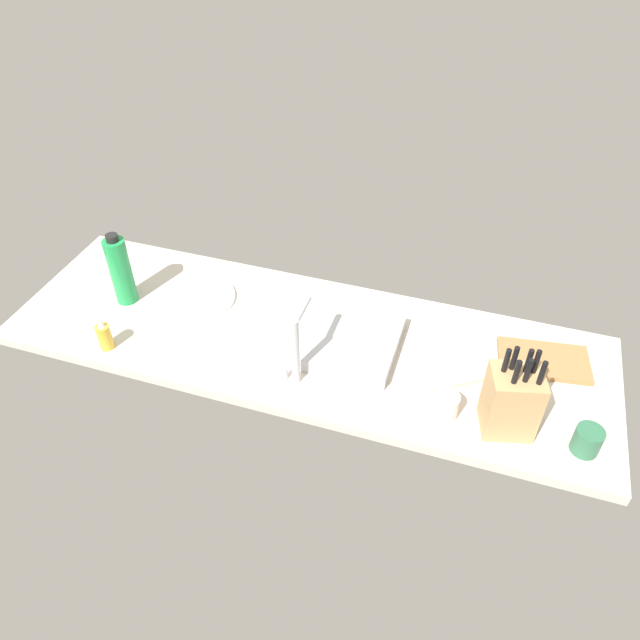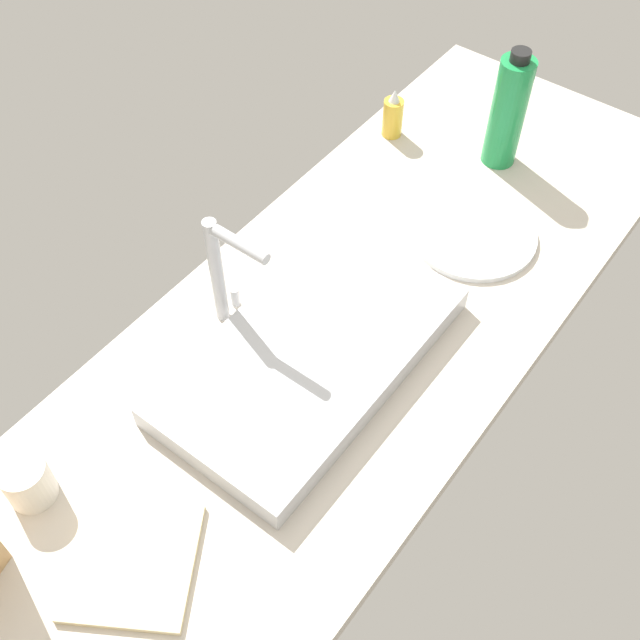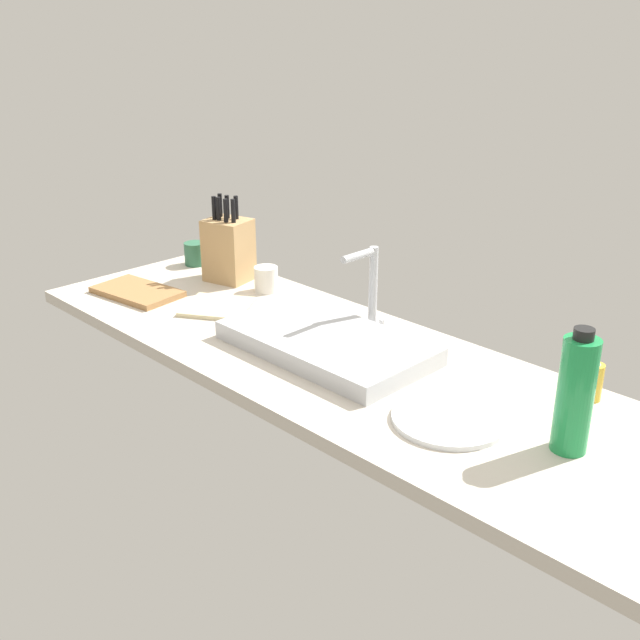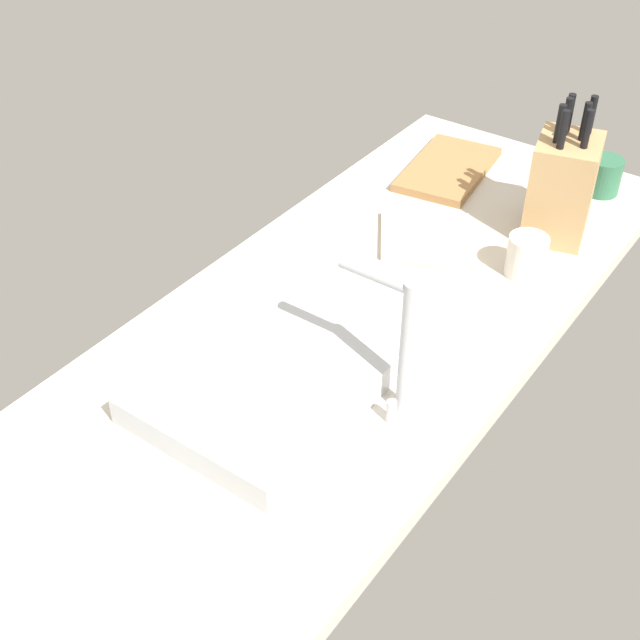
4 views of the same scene
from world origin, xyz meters
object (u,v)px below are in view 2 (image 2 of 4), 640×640
at_px(dinner_plate, 474,234).
at_px(dish_towel, 133,562).
at_px(sink_basin, 309,354).
at_px(faucet, 222,267).
at_px(water_bottle, 508,112).
at_px(coffee_mug, 27,481).
at_px(soap_bottle, 393,116).

distance_m(dinner_plate, dish_towel, 0.87).
bearing_deg(sink_basin, faucet, 93.73).
bearing_deg(water_bottle, coffee_mug, 170.99).
distance_m(water_bottle, dinner_plate, 0.27).
bearing_deg(faucet, sink_basin, -86.27).
distance_m(dinner_plate, coffee_mug, 0.92).
bearing_deg(soap_bottle, dish_towel, -166.29).
height_order(sink_basin, soap_bottle, soap_bottle).
bearing_deg(dish_towel, soap_bottle, 13.71).
bearing_deg(sink_basin, dish_towel, -177.80).
relative_size(sink_basin, coffee_mug, 6.88).
relative_size(sink_basin, soap_bottle, 4.72).
bearing_deg(water_bottle, soap_bottle, 106.51).
relative_size(soap_bottle, dinner_plate, 0.46).
relative_size(sink_basin, water_bottle, 2.07).
relative_size(soap_bottle, dish_towel, 0.61).
bearing_deg(coffee_mug, dish_towel, -86.03).
distance_m(sink_basin, dish_towel, 0.44).
relative_size(soap_bottle, coffee_mug, 1.46).
bearing_deg(water_bottle, faucet, 166.28).
relative_size(water_bottle, dinner_plate, 1.06).
bearing_deg(water_bottle, sink_basin, -179.42).
height_order(faucet, water_bottle, water_bottle).
bearing_deg(dish_towel, coffee_mug, 93.97).
xyz_separation_m(soap_bottle, coffee_mug, (-1.05, -0.05, -0.01)).
bearing_deg(sink_basin, water_bottle, 0.58).
height_order(soap_bottle, dinner_plate, soap_bottle).
height_order(water_bottle, coffee_mug, water_bottle).
bearing_deg(faucet, dinner_plate, -28.52).
bearing_deg(coffee_mug, sink_basin, -22.26).
xyz_separation_m(water_bottle, coffee_mug, (-1.12, 0.18, -0.08)).
bearing_deg(dinner_plate, dish_towel, 176.49).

